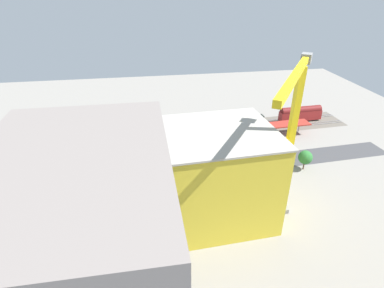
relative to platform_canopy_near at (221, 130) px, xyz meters
name	(u,v)px	position (x,y,z in m)	size (l,w,h in m)	color
ground_plane	(199,160)	(9.67, 11.64, -4.21)	(198.54, 198.54, 0.00)	gray
rail_bed	(190,132)	(9.67, -8.67, -4.21)	(124.09, 14.56, 0.01)	#665E54
street_asphalt	(203,169)	(9.67, 16.97, -4.21)	(124.09, 9.00, 0.01)	#424244
track_rails	(190,132)	(9.67, -8.67, -4.03)	(123.91, 14.82, 0.12)	#9E9EA8
platform_canopy_near	(221,130)	(0.00, 0.00, 0.00)	(66.97, 8.80, 4.45)	#A82D23
locomotive	(247,121)	(-13.67, -11.96, -2.49)	(16.01, 3.35, 4.86)	black
passenger_coach	(300,114)	(-35.68, -11.95, -0.97)	(17.48, 4.06, 6.17)	black
freight_coach_far	(130,132)	(31.33, -5.39, -0.92)	(19.15, 4.09, 6.25)	black
parked_car_0	(241,159)	(-3.11, 13.98, -3.47)	(4.41, 1.78, 1.67)	black
parked_car_1	(217,159)	(4.41, 13.20, -3.47)	(4.42, 1.84, 1.69)	black
parked_car_2	(193,163)	(12.13, 14.04, -3.48)	(4.32, 1.87, 1.64)	black
parked_car_3	(168,164)	(19.86, 13.51, -3.44)	(4.32, 1.86, 1.71)	black
parked_car_4	(142,167)	(27.58, 13.95, -3.44)	(4.67, 1.88, 1.74)	black
parked_car_5	(120,167)	(34.14, 13.11, -3.41)	(4.25, 1.88, 1.79)	black
construction_building	(203,177)	(13.62, 36.40, 6.57)	(30.87, 21.94, 21.55)	yellow
construction_roof_slab	(204,133)	(13.62, 36.40, 17.54)	(31.47, 22.54, 0.40)	#ADA89E
tower_crane	(290,133)	(-3.67, 40.59, 18.36)	(18.60, 25.99, 37.18)	gray
box_truck_0	(170,172)	(19.84, 19.24, -2.50)	(9.31, 3.64, 3.50)	black
street_tree_0	(305,157)	(-20.22, 21.75, -0.14)	(4.13, 4.13, 6.15)	brown
street_tree_1	(103,172)	(37.51, 22.71, 1.47)	(5.94, 5.94, 8.66)	brown
street_tree_2	(107,172)	(36.89, 21.78, 0.78)	(6.29, 6.29, 8.14)	brown
traffic_light	(177,168)	(18.01, 21.27, -0.17)	(0.50, 0.36, 6.02)	#333333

